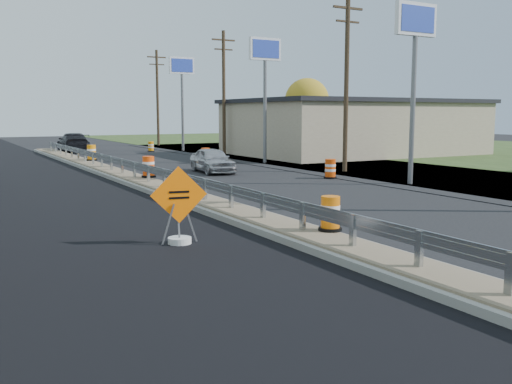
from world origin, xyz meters
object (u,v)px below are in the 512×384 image
barrel_median_mid (149,167)px  barrel_shoulder_near (330,169)px  barrel_median_far (92,153)px  barrel_shoulder_mid (206,156)px  car_silver (212,160)px  caution_sign (179,224)px  car_dark_far (73,142)px  barrel_shoulder_far (151,147)px  barrel_median_near (330,214)px

barrel_median_mid → barrel_shoulder_near: (8.29, -2.85, -0.24)m
barrel_median_far → barrel_shoulder_mid: bearing=-26.0°
barrel_shoulder_mid → car_silver: car_silver is taller
barrel_shoulder_mid → barrel_shoulder_near: bearing=-80.3°
barrel_shoulder_near → car_silver: 6.64m
caution_sign → barrel_median_mid: bearing=85.7°
car_silver → car_dark_far: 21.53m
caution_sign → car_silver: caution_sign is taller
barrel_median_mid → barrel_shoulder_near: barrel_median_mid is taller
barrel_median_mid → car_dark_far: car_dark_far is taller
barrel_median_mid → barrel_shoulder_near: 8.78m
barrel_shoulder_near → car_silver: bearing=125.5°
barrel_median_far → caution_sign: bearing=-98.4°
caution_sign → barrel_median_far: size_ratio=1.93×
barrel_shoulder_near → car_dark_far: bearing=104.2°
barrel_shoulder_far → car_silver: size_ratio=0.21×
barrel_shoulder_far → barrel_median_far: bearing=-126.3°
barrel_median_near → barrel_median_mid: (0.00, 14.01, 0.05)m
caution_sign → barrel_median_mid: 13.11m
barrel_median_near → car_dark_far: car_dark_far is taller
barrel_median_far → barrel_median_mid: bearing=-90.0°
barrel_median_far → barrel_shoulder_far: (7.28, 9.92, -0.29)m
barrel_shoulder_far → barrel_median_mid: bearing=-109.1°
barrel_median_near → car_dark_far: 37.92m
barrel_median_near → car_silver: bearing=75.0°
caution_sign → barrel_median_far: 23.97m
barrel_median_far → car_dark_far: (1.51, 12.80, 0.09)m
barrel_shoulder_near → barrel_median_near: bearing=-126.6°
caution_sign → barrel_median_near: bearing=-10.4°
barrel_shoulder_mid → barrel_median_near: bearing=-106.4°
barrel_median_near → barrel_shoulder_far: barrel_median_near is taller
caution_sign → barrel_shoulder_far: 35.31m
barrel_shoulder_near → barrel_shoulder_mid: 10.94m
barrel_median_mid → car_silver: bearing=29.9°
car_dark_far → car_silver: bearing=102.7°
caution_sign → barrel_median_mid: size_ratio=1.94×
car_silver → barrel_shoulder_far: bearing=87.0°
barrel_shoulder_near → car_silver: size_ratio=0.24×
barrel_median_near → barrel_median_far: 25.09m
car_silver → car_dark_far: bearing=103.6°
barrel_median_far → car_silver: (4.44, -8.52, -0.03)m
barrel_shoulder_near → barrel_shoulder_mid: bearing=99.7°
barrel_shoulder_near → barrel_shoulder_far: (-1.01, 23.85, -0.05)m
caution_sign → barrel_shoulder_mid: bearing=75.4°
barrel_shoulder_mid → car_silver: bearing=-110.5°
barrel_median_near → car_silver: (4.44, 16.57, 0.03)m
barrel_shoulder_far → caution_sign: bearing=-107.8°
barrel_median_near → barrel_median_mid: bearing=90.0°
caution_sign → barrel_shoulder_mid: (9.94, 20.56, -0.00)m
barrel_shoulder_mid → car_dark_far: size_ratio=0.18×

